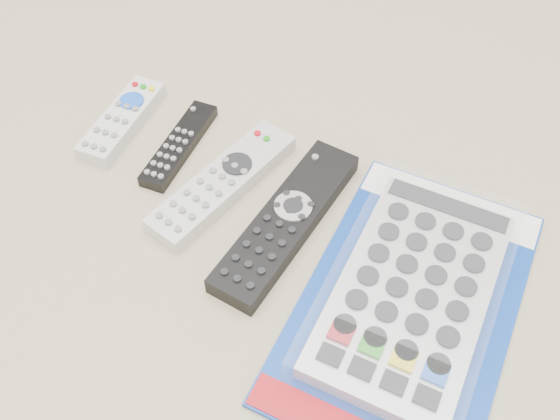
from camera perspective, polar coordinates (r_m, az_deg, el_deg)
The scene contains 5 objects.
remote_small_grey at distance 0.90m, azimuth -14.23°, elevation 7.97°, with size 0.07×0.17×0.02m.
remote_slim_black at distance 0.85m, azimuth -9.22°, elevation 5.89°, with size 0.05×0.16×0.02m.
remote_silver_dvd at distance 0.79m, azimuth -5.27°, elevation 2.49°, with size 0.10×0.23×0.03m.
remote_large_black at distance 0.75m, azimuth 0.62°, elevation -1.00°, with size 0.07×0.26×0.03m.
jumbo_remote_packaged at distance 0.70m, azimuth 12.06°, elevation -7.27°, with size 0.24×0.37×0.05m.
Camera 1 is at (0.27, -0.45, 0.61)m, focal length 40.00 mm.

